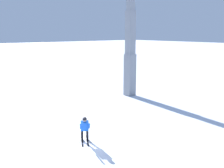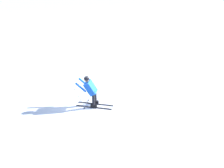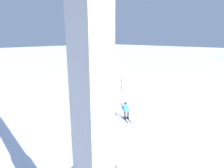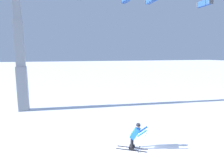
% 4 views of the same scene
% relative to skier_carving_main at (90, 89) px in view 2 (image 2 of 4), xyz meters
% --- Properties ---
extents(ground_plane, '(260.00, 260.00, 0.00)m').
position_rel_skier_carving_main_xyz_m(ground_plane, '(-0.03, -0.51, -0.83)').
color(ground_plane, white).
extents(skier_carving_main, '(1.65, 1.29, 1.59)m').
position_rel_skier_carving_main_xyz_m(skier_carving_main, '(0.00, 0.00, 0.00)').
color(skier_carving_main, black).
rests_on(skier_carving_main, ground_plane).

